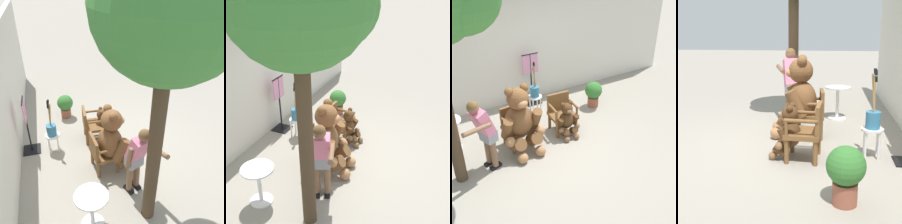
% 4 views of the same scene
% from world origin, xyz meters
% --- Properties ---
extents(ground_plane, '(60.00, 60.00, 0.00)m').
position_xyz_m(ground_plane, '(0.00, 0.00, 0.00)').
color(ground_plane, gray).
extents(wooden_chair_left, '(0.61, 0.57, 0.86)m').
position_xyz_m(wooden_chair_left, '(-0.55, 0.60, 0.46)').
color(wooden_chair_left, brown).
rests_on(wooden_chair_left, ground).
extents(wooden_chair_right, '(0.59, 0.55, 0.86)m').
position_xyz_m(wooden_chair_right, '(0.55, 0.60, 0.46)').
color(wooden_chair_right, brown).
rests_on(wooden_chair_right, ground).
extents(teddy_bear_large, '(0.89, 0.87, 1.48)m').
position_xyz_m(teddy_bear_large, '(-0.53, 0.34, 0.73)').
color(teddy_bear_large, brown).
rests_on(teddy_bear_large, ground).
extents(teddy_bear_small, '(0.51, 0.49, 0.85)m').
position_xyz_m(teddy_bear_small, '(0.54, 0.31, 0.41)').
color(teddy_bear_small, '#4C3019').
rests_on(teddy_bear_small, ground).
extents(person_visitor, '(0.69, 0.65, 1.56)m').
position_xyz_m(person_visitor, '(-1.34, 0.12, 0.92)').
color(person_visitor, black).
rests_on(person_visitor, ground).
extents(white_stool, '(0.34, 0.34, 0.46)m').
position_xyz_m(white_stool, '(0.34, 1.56, 0.36)').
color(white_stool, white).
rests_on(white_stool, ground).
extents(brush_bucket, '(0.22, 0.22, 0.91)m').
position_xyz_m(brush_bucket, '(0.34, 1.56, 0.64)').
color(brush_bucket, teal).
rests_on(brush_bucket, white_stool).
extents(round_side_table, '(0.56, 0.56, 0.72)m').
position_xyz_m(round_side_table, '(-1.84, 1.07, 0.45)').
color(round_side_table, white).
rests_on(round_side_table, ground).
extents(potted_plant, '(0.44, 0.44, 0.68)m').
position_xyz_m(potted_plant, '(1.78, 1.12, 0.40)').
color(potted_plant, brown).
rests_on(potted_plant, ground).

